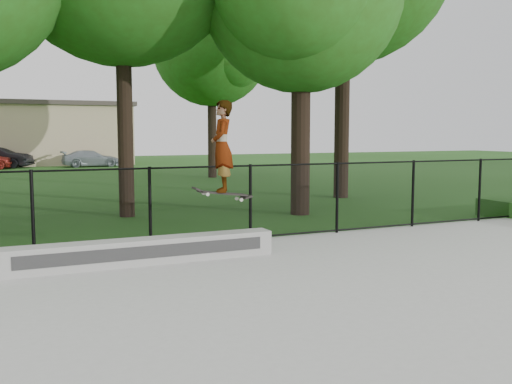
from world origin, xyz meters
TOP-DOWN VIEW (x-y plane):
  - ground at (0.00, 0.00)m, footprint 100.00×100.00m
  - concrete_slab at (0.00, 0.00)m, footprint 14.00×12.00m
  - grind_ledge at (-2.40, 4.70)m, footprint 4.39×0.40m
  - car_c at (0.86, 33.53)m, footprint 3.40×1.59m
  - skater_airborne at (-1.07, 4.63)m, footprint 0.84×0.65m
  - chainlink_fence at (0.00, 5.90)m, footprint 16.06×0.06m
  - distant_building at (-2.00, 38.00)m, footprint 12.40×6.40m

SIDE VIEW (x-z plane):
  - ground at x=0.00m, z-range 0.00..0.00m
  - concrete_slab at x=0.00m, z-range 0.00..0.06m
  - grind_ledge at x=-2.40m, z-range 0.06..0.47m
  - car_c at x=0.86m, z-range 0.00..1.06m
  - chainlink_fence at x=0.00m, z-range 0.06..1.56m
  - skater_airborne at x=-1.07m, z-range 1.07..2.74m
  - distant_building at x=-2.00m, z-range 0.01..4.31m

